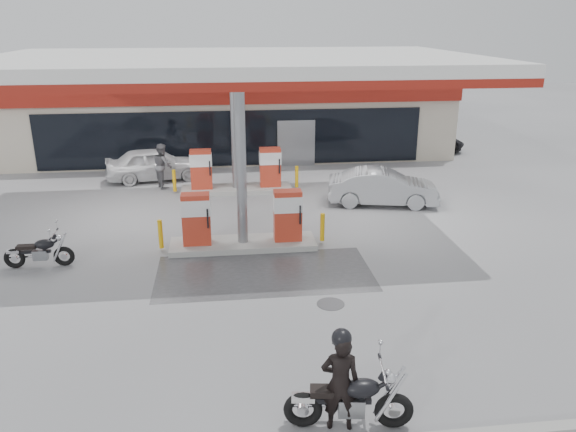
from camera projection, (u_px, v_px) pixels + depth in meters
name	position (u px, v px, depth m)	size (l,w,h in m)	color
ground	(246.00, 274.00, 15.65)	(90.00, 90.00, 0.00)	gray
wet_patch	(264.00, 273.00, 15.71)	(6.00, 3.00, 0.00)	#4C4C4F
drain_cover	(331.00, 304.00, 14.00)	(0.70, 0.70, 0.01)	#38383A
store_building	(231.00, 112.00, 29.90)	(22.00, 8.22, 4.00)	beige
canopy	(235.00, 65.00, 18.57)	(16.00, 10.02, 5.51)	silver
pump_island_near	(243.00, 225.00, 17.28)	(5.14, 1.30, 1.78)	#9E9E99
pump_island_far	(236.00, 175.00, 22.90)	(5.14, 1.30, 1.78)	#9E9E99
main_motorcycle	(351.00, 402.00, 9.64)	(2.26, 0.86, 1.16)	black
biker_main	(340.00, 382.00, 9.51)	(0.66, 0.44, 1.82)	black
parked_motorcycle	(40.00, 252.00, 15.97)	(1.95, 0.75, 1.00)	black
sedan_white	(155.00, 164.00, 24.56)	(1.69, 4.20, 1.43)	silver
attendant	(163.00, 166.00, 23.42)	(0.90, 0.70, 1.86)	#59595E
hatchback_silver	(383.00, 187.00, 21.28)	(1.44, 4.14, 1.36)	#989BA0
parked_car_left	(29.00, 151.00, 27.43)	(1.69, 4.16, 1.21)	navy
parked_car_right	(422.00, 141.00, 29.68)	(2.05, 4.45, 1.24)	black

